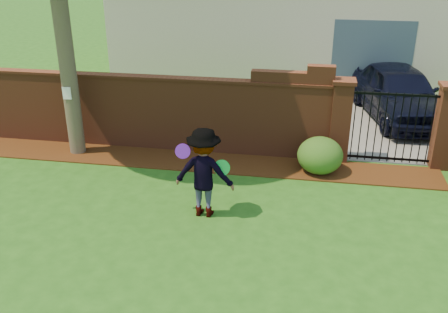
% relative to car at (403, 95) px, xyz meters
% --- Properties ---
extents(ground, '(80.00, 80.00, 0.01)m').
position_rel_car_xyz_m(ground, '(-4.18, -6.98, -0.74)').
color(ground, '#245816').
rests_on(ground, ground).
extents(mulch_bed, '(11.10, 1.08, 0.03)m').
position_rel_car_xyz_m(mulch_bed, '(-5.13, -3.64, -0.72)').
color(mulch_bed, '#3A1C0A').
rests_on(mulch_bed, ground).
extents(brick_wall, '(8.70, 0.31, 2.16)m').
position_rel_car_xyz_m(brick_wall, '(-6.19, -2.98, 0.19)').
color(brick_wall, brown).
rests_on(brick_wall, ground).
extents(pillar_left, '(0.50, 0.50, 1.88)m').
position_rel_car_xyz_m(pillar_left, '(-1.78, -2.98, 0.22)').
color(pillar_left, brown).
rests_on(pillar_left, ground).
extents(pillar_right, '(0.50, 0.50, 1.88)m').
position_rel_car_xyz_m(pillar_right, '(0.42, -2.98, 0.22)').
color(pillar_right, brown).
rests_on(pillar_right, ground).
extents(iron_gate, '(1.78, 0.03, 1.60)m').
position_rel_car_xyz_m(iron_gate, '(-0.68, -2.98, 0.12)').
color(iron_gate, black).
rests_on(iron_gate, ground).
extents(driveway, '(3.20, 8.00, 0.01)m').
position_rel_car_xyz_m(driveway, '(-0.68, 1.02, -0.73)').
color(driveway, slate).
rests_on(driveway, ground).
extents(car, '(2.59, 4.59, 1.47)m').
position_rel_car_xyz_m(car, '(0.00, 0.00, 0.00)').
color(car, black).
rests_on(car, ground).
extents(paper_notice, '(0.20, 0.01, 0.28)m').
position_rel_car_xyz_m(paper_notice, '(-7.78, -3.77, 0.76)').
color(paper_notice, white).
rests_on(paper_notice, tree).
extents(shrub_left, '(0.97, 0.97, 0.79)m').
position_rel_car_xyz_m(shrub_left, '(-2.18, -3.71, -0.34)').
color(shrub_left, '#215319').
rests_on(shrub_left, ground).
extents(man, '(1.11, 0.68, 1.67)m').
position_rel_car_xyz_m(man, '(-4.26, -5.89, 0.10)').
color(man, gray).
rests_on(man, ground).
extents(frisbee_purple, '(0.27, 0.13, 0.26)m').
position_rel_car_xyz_m(frisbee_purple, '(-4.57, -6.07, 0.58)').
color(frisbee_purple, purple).
rests_on(frisbee_purple, man).
extents(frisbee_green, '(0.29, 0.09, 0.29)m').
position_rel_car_xyz_m(frisbee_green, '(-3.92, -5.90, 0.24)').
color(frisbee_green, green).
rests_on(frisbee_green, man).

